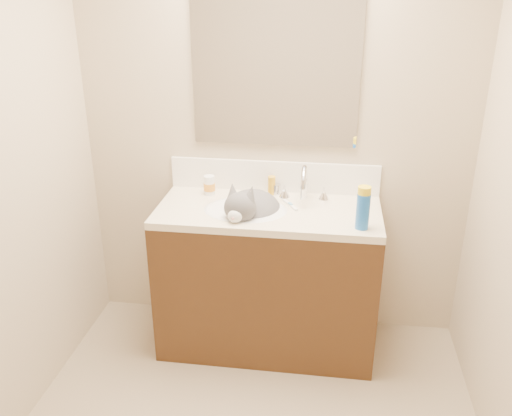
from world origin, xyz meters
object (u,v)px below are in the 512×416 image
(vanity_cabinet, at_px, (268,281))
(spray_can, at_px, (363,211))
(silver_jar, at_px, (276,189))
(cat, at_px, (250,212))
(faucet, at_px, (304,186))
(amber_bottle, at_px, (272,185))
(basin, at_px, (246,221))
(pill_bottle, at_px, (209,185))

(vanity_cabinet, relative_size, spray_can, 6.62)
(silver_jar, bearing_deg, vanity_cabinet, -94.66)
(cat, bearing_deg, spray_can, -3.20)
(spray_can, bearing_deg, faucet, 133.70)
(faucet, bearing_deg, silver_jar, 153.03)
(amber_bottle, xyz_separation_m, spray_can, (0.49, -0.39, 0.04))
(silver_jar, bearing_deg, spray_can, -40.70)
(vanity_cabinet, distance_m, basin, 0.40)
(silver_jar, height_order, amber_bottle, amber_bottle)
(faucet, bearing_deg, pill_bottle, 177.67)
(cat, distance_m, silver_jar, 0.26)
(amber_bottle, distance_m, spray_can, 0.63)
(cat, xyz_separation_m, spray_can, (0.58, -0.17, 0.11))
(silver_jar, xyz_separation_m, spray_can, (0.47, -0.40, 0.06))
(basin, xyz_separation_m, amber_bottle, (0.11, 0.24, 0.12))
(faucet, distance_m, amber_bottle, 0.20)
(cat, bearing_deg, basin, -129.63)
(basin, height_order, amber_bottle, amber_bottle)
(amber_bottle, height_order, spray_can, spray_can)
(pill_bottle, xyz_separation_m, spray_can, (0.84, -0.34, 0.04))
(vanity_cabinet, xyz_separation_m, spray_can, (0.49, -0.18, 0.54))
(faucet, height_order, silver_jar, faucet)
(vanity_cabinet, xyz_separation_m, faucet, (0.18, 0.14, 0.54))
(cat, distance_m, amber_bottle, 0.25)
(cat, relative_size, pill_bottle, 4.31)
(vanity_cabinet, relative_size, amber_bottle, 11.23)
(pill_bottle, bearing_deg, amber_bottle, 8.48)
(faucet, bearing_deg, cat, -151.63)
(vanity_cabinet, height_order, spray_can, spray_can)
(cat, bearing_deg, faucet, 41.43)
(faucet, distance_m, silver_jar, 0.19)
(basin, distance_m, spray_can, 0.64)
(pill_bottle, relative_size, spray_can, 0.61)
(basin, bearing_deg, amber_bottle, 64.91)
(vanity_cabinet, bearing_deg, silver_jar, 85.34)
(vanity_cabinet, relative_size, basin, 2.67)
(vanity_cabinet, height_order, basin, basin)
(faucet, height_order, amber_bottle, faucet)
(silver_jar, distance_m, amber_bottle, 0.04)
(pill_bottle, bearing_deg, cat, -33.42)
(cat, relative_size, silver_jar, 8.11)
(cat, height_order, spray_can, cat)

